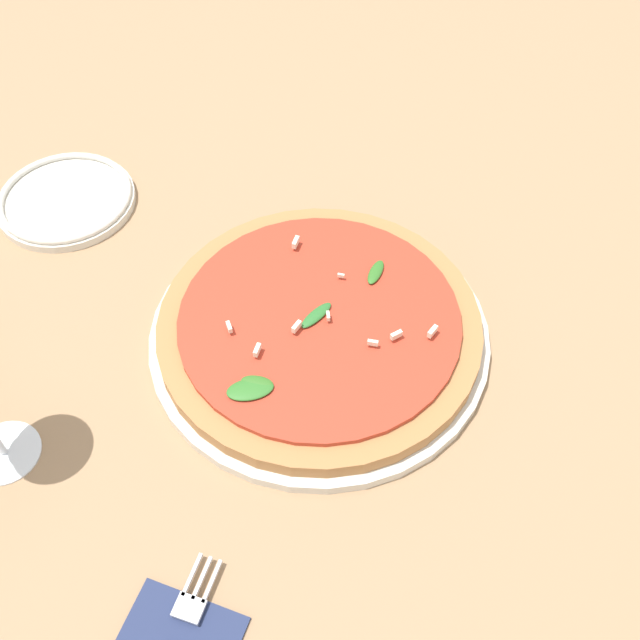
{
  "coord_description": "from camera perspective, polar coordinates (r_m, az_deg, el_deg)",
  "views": [
    {
      "loc": [
        -0.44,
        -0.15,
        0.63
      ],
      "look_at": [
        0.0,
        0.02,
        0.03
      ],
      "focal_mm": 42.0,
      "sensor_mm": 36.0,
      "label": 1
    }
  ],
  "objects": [
    {
      "name": "ground_plane",
      "position": [
        0.78,
        1.06,
        -1.77
      ],
      "size": [
        6.0,
        6.0,
        0.0
      ],
      "primitive_type": "plane",
      "color": "#9E7A56"
    },
    {
      "name": "pizza_arugula_main",
      "position": [
        0.77,
        -0.01,
        -0.61
      ],
      "size": [
        0.35,
        0.35,
        0.05
      ],
      "color": "silver",
      "rests_on": "ground_plane"
    },
    {
      "name": "side_plate_white",
      "position": [
        0.97,
        -18.79,
        8.71
      ],
      "size": [
        0.17,
        0.17,
        0.02
      ],
      "color": "silver",
      "rests_on": "ground_plane"
    }
  ]
}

